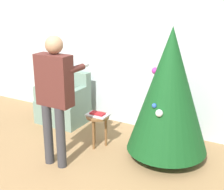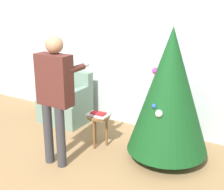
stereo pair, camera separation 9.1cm
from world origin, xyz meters
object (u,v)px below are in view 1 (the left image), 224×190
object	(u,v)px
armchair	(64,104)
person_standing	(55,90)
christmas_tree	(169,91)
side_stool	(98,122)

from	to	relation	value
armchair	person_standing	bearing A→B (deg)	-55.45
armchair	person_standing	xyz separation A→B (m)	(0.81, -1.18, 0.69)
christmas_tree	armchair	bearing A→B (deg)	170.42
person_standing	side_stool	xyz separation A→B (m)	(0.20, 0.67, -0.63)
christmas_tree	person_standing	bearing A→B (deg)	-144.77
christmas_tree	armchair	world-z (taller)	christmas_tree
christmas_tree	person_standing	size ratio (longest dim) A/B	1.06
armchair	person_standing	size ratio (longest dim) A/B	0.52
christmas_tree	person_standing	xyz separation A→B (m)	(-1.19, -0.84, 0.05)
christmas_tree	person_standing	distance (m)	1.46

